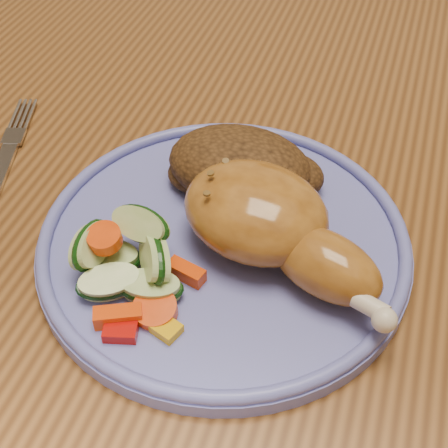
# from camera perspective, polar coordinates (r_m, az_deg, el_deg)

# --- Properties ---
(dining_table) EXTENTS (0.90, 1.40, 0.75)m
(dining_table) POSITION_cam_1_polar(r_m,az_deg,el_deg) (0.63, 7.59, 0.96)
(dining_table) COLOR brown
(dining_table) RESTS_ON ground
(chair_far) EXTENTS (0.42, 0.42, 0.91)m
(chair_far) POSITION_cam_1_polar(r_m,az_deg,el_deg) (1.23, 13.37, 14.72)
(chair_far) COLOR #4C2D16
(chair_far) RESTS_ON ground
(plate) EXTENTS (0.28, 0.28, 0.01)m
(plate) POSITION_cam_1_polar(r_m,az_deg,el_deg) (0.47, 0.00, -1.80)
(plate) COLOR #5F63B3
(plate) RESTS_ON dining_table
(plate_rim) EXTENTS (0.28, 0.28, 0.01)m
(plate_rim) POSITION_cam_1_polar(r_m,az_deg,el_deg) (0.46, 0.00, -0.87)
(plate_rim) COLOR #5F63B3
(plate_rim) RESTS_ON plate
(chicken_leg) EXTENTS (0.17, 0.13, 0.06)m
(chicken_leg) POSITION_cam_1_polar(r_m,az_deg,el_deg) (0.44, 4.40, 0.02)
(chicken_leg) COLOR #A86923
(chicken_leg) RESTS_ON plate
(rice_pilaf) EXTENTS (0.12, 0.08, 0.05)m
(rice_pilaf) POSITION_cam_1_polar(r_m,az_deg,el_deg) (0.50, 1.71, 5.20)
(rice_pilaf) COLOR #4A2D12
(rice_pilaf) RESTS_ON plate
(vegetable_pile) EXTENTS (0.10, 0.10, 0.05)m
(vegetable_pile) POSITION_cam_1_polar(r_m,az_deg,el_deg) (0.43, -8.76, -3.67)
(vegetable_pile) COLOR #A50A05
(vegetable_pile) RESTS_ON plate
(fork) EXTENTS (0.07, 0.16, 0.00)m
(fork) POSITION_cam_1_polar(r_m,az_deg,el_deg) (0.57, -19.72, 4.77)
(fork) COLOR silver
(fork) RESTS_ON dining_table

